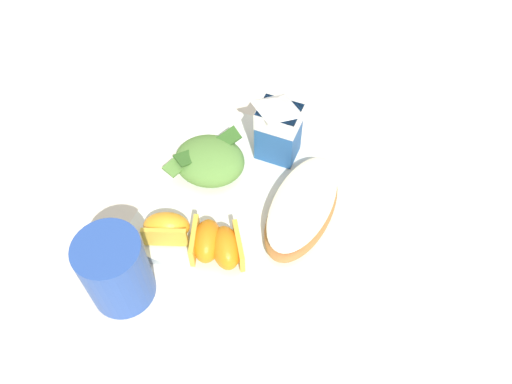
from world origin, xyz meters
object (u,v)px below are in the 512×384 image
(cheesy_pizza_bread, at_px, (302,208))
(green_salad_pile, at_px, (209,160))
(milk_carton, at_px, (276,125))
(orange_wedge_middle, at_px, (206,241))
(orange_wedge_rear, at_px, (228,247))
(drinking_blue_cup, at_px, (116,270))
(white_plate, at_px, (256,199))
(orange_wedge_front, at_px, (166,228))

(cheesy_pizza_bread, bearing_deg, green_salad_pile, 169.96)
(milk_carton, xyz_separation_m, orange_wedge_middle, (-0.02, -0.18, -0.04))
(milk_carton, bearing_deg, orange_wedge_rear, -88.33)
(orange_wedge_rear, distance_m, drinking_blue_cup, 0.14)
(orange_wedge_rear, height_order, drinking_blue_cup, drinking_blue_cup)
(green_salad_pile, xyz_separation_m, drinking_blue_cup, (-0.02, -0.20, 0.02))
(milk_carton, xyz_separation_m, drinking_blue_cup, (-0.10, -0.27, -0.02))
(white_plate, height_order, orange_wedge_rear, orange_wedge_rear)
(cheesy_pizza_bread, xyz_separation_m, green_salad_pile, (-0.15, 0.03, 0.00))
(milk_carton, relative_size, orange_wedge_rear, 1.57)
(cheesy_pizza_bread, height_order, orange_wedge_rear, orange_wedge_rear)
(green_salad_pile, bearing_deg, orange_wedge_rear, -55.87)
(milk_carton, height_order, orange_wedge_rear, milk_carton)
(drinking_blue_cup, bearing_deg, orange_wedge_middle, 48.42)
(green_salad_pile, height_order, orange_wedge_middle, green_salad_pile)
(drinking_blue_cup, bearing_deg, orange_wedge_front, 76.43)
(drinking_blue_cup, bearing_deg, orange_wedge_rear, 39.60)
(green_salad_pile, bearing_deg, white_plate, -13.84)
(white_plate, relative_size, milk_carton, 2.55)
(milk_carton, distance_m, orange_wedge_front, 0.21)
(white_plate, height_order, orange_wedge_front, orange_wedge_front)
(white_plate, bearing_deg, orange_wedge_front, -129.16)
(white_plate, height_order, orange_wedge_middle, orange_wedge_middle)
(white_plate, xyz_separation_m, cheesy_pizza_bread, (0.07, -0.01, 0.03))
(cheesy_pizza_bread, distance_m, drinking_blue_cup, 0.25)
(white_plate, distance_m, cheesy_pizza_bread, 0.07)
(white_plate, xyz_separation_m, green_salad_pile, (-0.08, 0.02, 0.03))
(orange_wedge_front, relative_size, drinking_blue_cup, 0.64)
(orange_wedge_rear, bearing_deg, orange_wedge_middle, -176.77)
(green_salad_pile, distance_m, orange_wedge_middle, 0.13)
(orange_wedge_rear, bearing_deg, cheesy_pizza_bread, 54.06)
(green_salad_pile, distance_m, milk_carton, 0.11)
(white_plate, bearing_deg, orange_wedge_rear, -89.07)
(orange_wedge_front, xyz_separation_m, orange_wedge_rear, (0.08, 0.00, 0.00))
(orange_wedge_front, distance_m, orange_wedge_middle, 0.06)
(cheesy_pizza_bread, bearing_deg, orange_wedge_middle, -135.68)
(cheesy_pizza_bread, distance_m, orange_wedge_front, 0.18)
(green_salad_pile, distance_m, orange_wedge_front, 0.12)
(green_salad_pile, height_order, orange_wedge_front, green_salad_pile)
(orange_wedge_middle, xyz_separation_m, orange_wedge_rear, (0.03, 0.00, 0.00))
(green_salad_pile, height_order, drinking_blue_cup, drinking_blue_cup)
(orange_wedge_rear, bearing_deg, green_salad_pile, 124.13)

